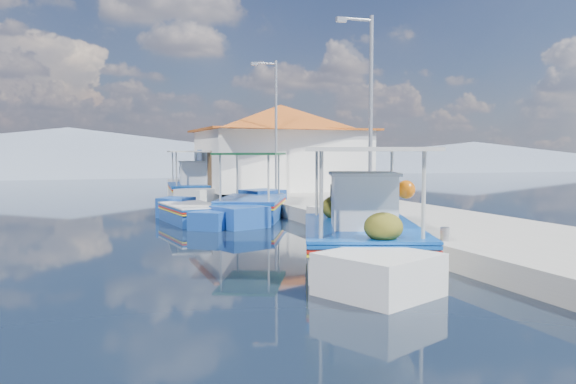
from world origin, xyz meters
name	(u,v)px	position (x,y,z in m)	size (l,w,h in m)	color
ground	(241,251)	(0.00, 0.00, 0.00)	(160.00, 160.00, 0.00)	black
quay	(351,210)	(5.90, 6.00, 0.25)	(5.00, 44.00, 0.50)	#A4A29A
bollards	(306,203)	(3.80, 5.25, 0.65)	(0.20, 17.20, 0.30)	#A5A8AD
main_caique	(359,237)	(2.14, -2.13, 0.54)	(4.46, 7.94, 2.81)	white
caique_green_canopy	(250,208)	(2.15, 6.70, 0.40)	(4.02, 6.48, 2.67)	#1A479C
caique_blue_hull	(192,215)	(-0.10, 6.15, 0.26)	(2.01, 5.32, 0.95)	#1A479C
caique_far	(192,189)	(1.69, 15.95, 0.51)	(2.79, 7.86, 2.77)	white
harbor_building	(281,145)	(6.20, 15.00, 2.78)	(10.49, 10.49, 4.40)	white
lamp_post_near	(368,105)	(4.51, 2.00, 3.85)	(1.21, 0.14, 6.00)	#A5A8AD
lamp_post_far	(274,120)	(4.51, 11.00, 3.85)	(1.21, 0.14, 6.00)	#A5A8AD
mountain_ridge	(172,155)	(6.54, 56.00, 2.04)	(171.40, 96.00, 5.50)	slate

